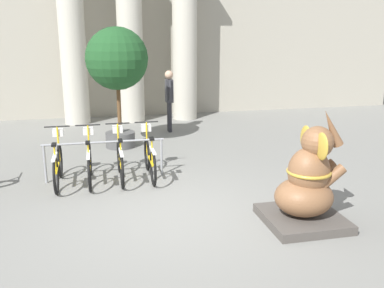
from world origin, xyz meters
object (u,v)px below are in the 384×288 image
object	(u,v)px
bicycle_1	(90,162)
person_pedestrian	(169,95)
potted_tree	(117,63)
bicycle_0	(58,164)
elephant_statue	(307,186)
bicycle_2	(120,159)
bicycle_3	(150,157)

from	to	relation	value
bicycle_1	person_pedestrian	size ratio (longest dim) A/B	0.93
potted_tree	bicycle_0	bearing A→B (deg)	-117.52
bicycle_0	potted_tree	distance (m)	3.31
bicycle_1	elephant_statue	bearing A→B (deg)	-38.92
bicycle_2	elephant_statue	xyz separation A→B (m)	(2.64, -2.63, 0.19)
bicycle_1	bicycle_2	world-z (taller)	same
bicycle_1	potted_tree	size ratio (longest dim) A/B	0.56
bicycle_3	potted_tree	xyz separation A→B (m)	(-0.44, 2.47, 1.68)
person_pedestrian	potted_tree	xyz separation A→B (m)	(-1.51, -1.44, 1.02)
bicycle_3	potted_tree	bearing A→B (deg)	100.01
bicycle_3	person_pedestrian	world-z (taller)	person_pedestrian
bicycle_0	bicycle_3	size ratio (longest dim) A/B	1.00
bicycle_2	bicycle_3	xyz separation A→B (m)	(0.58, 0.01, 0.00)
bicycle_1	bicycle_0	bearing A→B (deg)	-179.22
bicycle_0	bicycle_2	world-z (taller)	same
person_pedestrian	bicycle_3	bearing A→B (deg)	-105.31
elephant_statue	potted_tree	world-z (taller)	potted_tree
bicycle_0	elephant_statue	distance (m)	4.61
person_pedestrian	bicycle_2	bearing A→B (deg)	-112.87
bicycle_2	bicycle_3	size ratio (longest dim) A/B	1.00
bicycle_1	person_pedestrian	world-z (taller)	person_pedestrian
bicycle_2	elephant_statue	world-z (taller)	elephant_statue
bicycle_0	bicycle_2	distance (m)	1.17
bicycle_0	elephant_statue	bearing A→B (deg)	-34.27
bicycle_0	bicycle_1	xyz separation A→B (m)	(0.58, 0.01, 0.00)
elephant_statue	potted_tree	bearing A→B (deg)	115.93
potted_tree	elephant_statue	bearing A→B (deg)	-64.07
bicycle_0	bicycle_1	world-z (taller)	same
bicycle_1	bicycle_2	xyz separation A→B (m)	(0.58, 0.03, 0.00)
bicycle_1	person_pedestrian	bearing A→B (deg)	60.49
bicycle_0	bicycle_2	size ratio (longest dim) A/B	1.00
bicycle_0	bicycle_1	size ratio (longest dim) A/B	1.00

